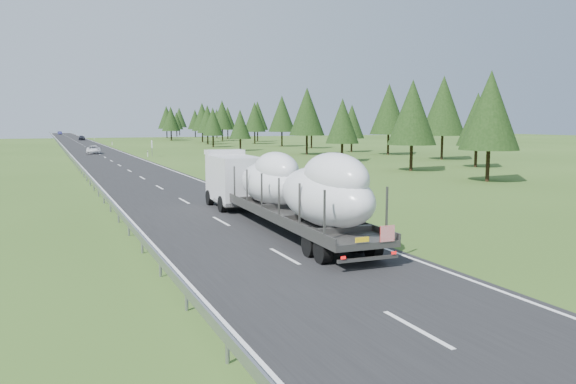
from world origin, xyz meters
name	(u,v)px	position (x,y,z in m)	size (l,w,h in m)	color
ground	(417,330)	(0.00, 0.00, 0.00)	(400.00, 400.00, 0.00)	#33521B
road_surface	(95,152)	(0.00, 100.00, 0.01)	(10.00, 400.00, 0.02)	black
guardrail	(64,149)	(-5.30, 99.94, 0.60)	(0.10, 400.00, 0.76)	slate
marker_posts	(102,140)	(6.50, 155.00, 0.54)	(0.13, 350.08, 1.00)	silver
highway_sign	(152,145)	(7.20, 80.00, 1.81)	(0.08, 0.90, 2.60)	slate
tree_line_right	(289,116)	(38.45, 96.30, 6.87)	(27.24, 258.37, 12.37)	black
boat_truck	(281,186)	(2.25, 14.75, 2.26)	(3.31, 19.82, 4.29)	silver
distant_van	(94,150)	(-0.76, 92.56, 0.71)	(2.35, 5.09, 1.42)	white
distant_car_dark	(82,138)	(2.26, 173.03, 0.77)	(1.83, 4.54, 1.55)	black
distant_car_blue	(60,133)	(-1.54, 262.06, 0.73)	(1.56, 4.46, 1.47)	#1C1D4F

